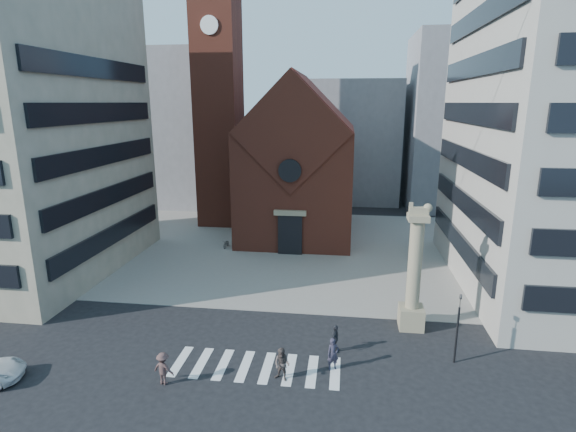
% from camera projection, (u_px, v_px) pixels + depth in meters
% --- Properties ---
extents(ground, '(120.00, 120.00, 0.00)m').
position_uv_depth(ground, '(257.00, 340.00, 28.84)').
color(ground, black).
rests_on(ground, ground).
extents(piazza, '(46.00, 30.00, 0.05)m').
position_uv_depth(piazza, '(293.00, 248.00, 47.09)').
color(piazza, gray).
rests_on(piazza, ground).
extents(zebra_crossing, '(10.20, 3.20, 0.01)m').
position_uv_depth(zebra_crossing, '(256.00, 367.00, 25.89)').
color(zebra_crossing, white).
rests_on(zebra_crossing, ground).
extents(church, '(12.00, 16.65, 18.00)m').
position_uv_depth(church, '(299.00, 164.00, 50.94)').
color(church, brown).
rests_on(church, ground).
extents(campanile, '(5.50, 5.50, 31.20)m').
position_uv_depth(campanile, '(218.00, 94.00, 53.14)').
color(campanile, brown).
rests_on(campanile, ground).
extents(building_left, '(18.00, 20.00, 26.00)m').
position_uv_depth(building_left, '(2.00, 124.00, 38.30)').
color(building_left, tan).
rests_on(building_left, ground).
extents(bg_block_left, '(16.00, 14.00, 22.00)m').
position_uv_depth(bg_block_left, '(177.00, 129.00, 67.11)').
color(bg_block_left, gray).
rests_on(bg_block_left, ground).
extents(bg_block_mid, '(14.00, 12.00, 18.00)m').
position_uv_depth(bg_block_mid, '(352.00, 141.00, 69.11)').
color(bg_block_mid, gray).
rests_on(bg_block_mid, ground).
extents(bg_block_right, '(16.00, 14.00, 24.00)m').
position_uv_depth(bg_block_right, '(467.00, 123.00, 63.46)').
color(bg_block_right, gray).
rests_on(bg_block_right, ground).
extents(lion_column, '(1.63, 1.60, 8.68)m').
position_uv_depth(lion_column, '(414.00, 280.00, 29.60)').
color(lion_column, gray).
rests_on(lion_column, ground).
extents(traffic_light, '(0.13, 0.16, 4.30)m').
position_uv_depth(traffic_light, '(458.00, 327.00, 25.80)').
color(traffic_light, black).
rests_on(traffic_light, ground).
extents(pedestrian_0, '(0.81, 0.67, 1.89)m').
position_uv_depth(pedestrian_0, '(333.00, 354.00, 25.48)').
color(pedestrian_0, '#2B2837').
rests_on(pedestrian_0, ground).
extents(pedestrian_1, '(1.10, 0.97, 1.90)m').
position_uv_depth(pedestrian_1, '(282.00, 364.00, 24.47)').
color(pedestrian_1, '#4C413D').
rests_on(pedestrian_1, ground).
extents(pedestrian_2, '(0.69, 1.11, 1.76)m').
position_uv_depth(pedestrian_2, '(335.00, 339.00, 27.25)').
color(pedestrian_2, '#25272D').
rests_on(pedestrian_2, ground).
extents(pedestrian_3, '(1.30, 0.91, 1.84)m').
position_uv_depth(pedestrian_3, '(163.00, 368.00, 24.14)').
color(pedestrian_3, '#4C3432').
rests_on(pedestrian_3, ground).
extents(scooter_0, '(0.60, 1.59, 0.83)m').
position_uv_depth(scooter_0, '(226.00, 244.00, 46.99)').
color(scooter_0, black).
rests_on(scooter_0, piazza).
extents(scooter_1, '(0.48, 1.54, 0.92)m').
position_uv_depth(scooter_1, '(243.00, 244.00, 46.75)').
color(scooter_1, black).
rests_on(scooter_1, piazza).
extents(scooter_2, '(0.60, 1.59, 0.83)m').
position_uv_depth(scooter_2, '(260.00, 245.00, 46.53)').
color(scooter_2, black).
rests_on(scooter_2, piazza).
extents(scooter_3, '(0.48, 1.54, 0.92)m').
position_uv_depth(scooter_3, '(277.00, 245.00, 46.29)').
color(scooter_3, black).
rests_on(scooter_3, piazza).
extents(scooter_4, '(0.60, 1.59, 0.83)m').
position_uv_depth(scooter_4, '(295.00, 246.00, 46.07)').
color(scooter_4, black).
rests_on(scooter_4, piazza).
extents(scooter_5, '(0.48, 1.54, 0.92)m').
position_uv_depth(scooter_5, '(312.00, 247.00, 45.83)').
color(scooter_5, black).
rests_on(scooter_5, piazza).
extents(scooter_6, '(0.60, 1.59, 0.83)m').
position_uv_depth(scooter_6, '(330.00, 248.00, 45.61)').
color(scooter_6, black).
rests_on(scooter_6, piazza).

